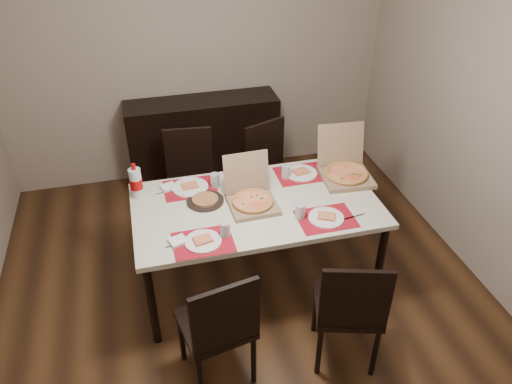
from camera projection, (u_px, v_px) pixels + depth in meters
The scene contains 18 objects.
ground at pixel (245, 297), 3.93m from camera, with size 3.80×4.00×0.02m, color #442915.
room_walls at pixel (226, 63), 3.30m from camera, with size 3.84×4.02×2.62m.
sideboard at pixel (204, 141), 5.10m from camera, with size 1.50×0.40×0.90m, color black.
dining_table at pixel (256, 211), 3.71m from camera, with size 1.80×1.00×0.75m.
chair_near_left at pixel (219, 325), 3.02m from camera, with size 0.49×0.49×0.93m.
chair_near_right at pixel (350, 307), 3.14m from camera, with size 0.52×0.52×0.93m.
chair_far_left at pixel (191, 177), 4.43m from camera, with size 0.46×0.46×0.93m.
chair_far_right at pixel (272, 169), 4.54m from camera, with size 0.54×0.54×0.93m.
setting_near_left at pixel (206, 238), 3.30m from camera, with size 0.45×0.30×0.11m.
setting_near_right at pixel (319, 216), 3.51m from camera, with size 0.50×0.30×0.11m.
setting_far_left at pixel (194, 186), 3.83m from camera, with size 0.49×0.30×0.11m.
setting_far_right at pixel (297, 173), 3.99m from camera, with size 0.46×0.30×0.11m.
napkin_loose at pixel (259, 209), 3.60m from camera, with size 0.12×0.11×0.02m, color white.
pizza_box_center at pixel (251, 198), 3.64m from camera, with size 0.35×0.39×0.34m.
pizza_box_right at pixel (345, 170), 3.95m from camera, with size 0.41×0.45×0.38m.
faina_plate at pixel (205, 200), 3.68m from camera, with size 0.28×0.28×0.03m.
dip_bowl at pixel (259, 187), 3.83m from camera, with size 0.13×0.13×0.03m, color white.
soda_bottle at pixel (136, 183), 3.69m from camera, with size 0.09×0.09×0.28m.
Camera 1 is at (-0.61, -2.73, 2.87)m, focal length 35.00 mm.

